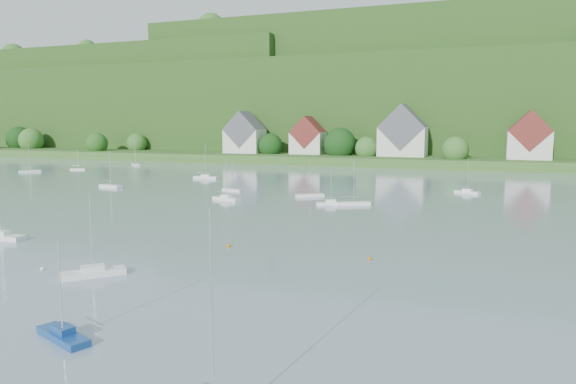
{
  "coord_description": "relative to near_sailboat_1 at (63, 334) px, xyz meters",
  "views": [
    {
      "loc": [
        33.41,
        -0.39,
        14.4
      ],
      "look_at": [
        5.01,
        75.0,
        4.0
      ],
      "focal_mm": 33.38,
      "sensor_mm": 36.0,
      "label": 1
    }
  ],
  "objects": [
    {
      "name": "far_shore_strip",
      "position": [
        -7.25,
        173.67,
        1.1
      ],
      "size": [
        600.0,
        60.0,
        3.0
      ],
      "primitive_type": "cube",
      "color": "#2D5921",
      "rests_on": "ground"
    },
    {
      "name": "forested_ridge",
      "position": [
        -6.85,
        242.23,
        22.49
      ],
      "size": [
        620.0,
        181.22,
        69.89
      ],
      "color": "#204416",
      "rests_on": "ground"
    },
    {
      "name": "village_building_0",
      "position": [
        -62.25,
        160.67,
        9.11
      ],
      "size": [
        14.0,
        10.4,
        16.0
      ],
      "color": "silver",
      "rests_on": "far_shore_strip"
    },
    {
      "name": "village_building_1",
      "position": [
        -37.25,
        162.67,
        8.35
      ],
      "size": [
        12.0,
        9.36,
        14.0
      ],
      "color": "silver",
      "rests_on": "far_shore_strip"
    },
    {
      "name": "village_building_2",
      "position": [
        -2.25,
        161.67,
        9.87
      ],
      "size": [
        16.0,
        11.44,
        18.0
      ],
      "color": "silver",
      "rests_on": "far_shore_strip"
    },
    {
      "name": "village_building_3",
      "position": [
        37.75,
        159.67,
        9.03
      ],
      "size": [
        13.0,
        10.4,
        15.5
      ],
      "color": "silver",
      "rests_on": "far_shore_strip"
    },
    {
      "name": "near_sailboat_1",
      "position": [
        0.0,
        0.0,
        0.0
      ],
      "size": [
        5.16,
        3.09,
        6.74
      ],
      "rotation": [
        0.0,
        0.0,
        -0.36
      ],
      "color": "navy",
      "rests_on": "ground"
    },
    {
      "name": "near_sailboat_3",
      "position": [
        -8.45,
        12.78,
        0.03
      ],
      "size": [
        5.2,
        5.44,
        7.94
      ],
      "rotation": [
        0.0,
        0.0,
        0.83
      ],
      "color": "white",
      "rests_on": "ground"
    },
    {
      "name": "near_sailboat_6",
      "position": [
        -30.34,
        21.77,
        0.05
      ],
      "size": [
        6.47,
        2.13,
        8.61
      ],
      "rotation": [
        0.0,
        0.0,
        0.05
      ],
      "color": "white",
      "rests_on": "ground"
    },
    {
      "name": "mooring_buoy_1",
      "position": [
        -14.67,
        12.78,
        -0.4
      ],
      "size": [
        0.39,
        0.39,
        0.39
      ],
      "primitive_type": "sphere",
      "color": "white",
      "rests_on": "ground"
    },
    {
      "name": "mooring_buoy_2",
      "position": [
        14.74,
        28.15,
        -0.4
      ],
      "size": [
        0.41,
        0.41,
        0.41
      ],
      "primitive_type": "sphere",
      "color": "#E46C00",
      "rests_on": "ground"
    },
    {
      "name": "mooring_buoy_3",
      "position": [
        -1.93,
        28.15,
        -0.4
      ],
      "size": [
        0.46,
        0.46,
        0.46
      ],
      "primitive_type": "sphere",
      "color": "#E46C00",
      "rests_on": "ground"
    },
    {
      "name": "far_sailboat_cluster",
      "position": [
        -1.84,
        92.03,
        -0.02
      ],
      "size": [
        207.8,
        68.26,
        8.71
      ],
      "color": "white",
      "rests_on": "ground"
    }
  ]
}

